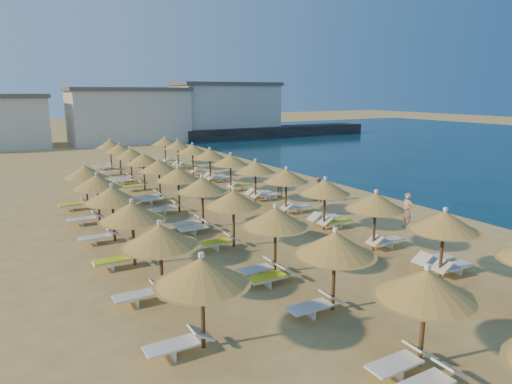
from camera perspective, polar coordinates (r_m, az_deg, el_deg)
ground at (r=22.34m, az=4.36°, el=-5.28°), size 220.00×220.00×0.00m
jetty at (r=71.04m, az=2.62°, el=7.59°), size 30.11×4.93×1.50m
hotel_blocks at (r=65.32m, az=-15.52°, el=9.33°), size 48.12×9.52×8.10m
parasol_row_east at (r=26.84m, az=1.76°, el=2.52°), size 2.61×40.76×2.72m
parasol_row_west at (r=24.63m, az=-8.32°, el=1.49°), size 2.61×40.76×2.72m
parasol_row_inland at (r=20.11m, az=-16.50°, el=-1.39°), size 2.61×19.95×2.72m
loungers at (r=24.95m, az=-4.64°, el=-2.57°), size 12.71×38.77×0.66m
beachgoer_a at (r=24.34m, az=18.33°, el=-2.20°), size 0.44×0.66×1.80m
beachgoer_b at (r=28.81m, az=7.78°, el=0.30°), size 0.60×0.77×1.56m
beachgoer_c at (r=29.83m, az=2.95°, el=0.90°), size 0.79×1.04×1.64m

